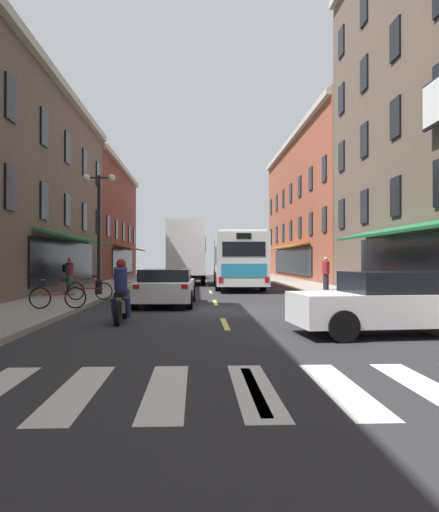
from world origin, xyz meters
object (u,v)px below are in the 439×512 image
(motorcycle_rider, at_px, (121,295))
(street_lamp_twin, at_px, (99,228))
(sedan_far, at_px, (397,302))
(bicycle_mid, at_px, (90,290))
(sedan_mid, at_px, (166,287))
(bicycle_near, at_px, (58,297))
(transit_bus, at_px, (237,260))
(sedan_near, at_px, (190,270))
(pedestrian_mid, at_px, (326,273))
(pedestrian_near, at_px, (69,274))
(box_truck, at_px, (187,253))

(motorcycle_rider, bearing_deg, street_lamp_twin, 104.33)
(sedan_far, height_order, bicycle_mid, sedan_far)
(street_lamp_twin, bearing_deg, sedan_far, -53.21)
(sedan_mid, xyz_separation_m, street_lamp_twin, (-3.17, 4.13, 2.37))
(bicycle_near, bearing_deg, sedan_far, -29.66)
(transit_bus, height_order, sedan_near, transit_bus)
(bicycle_mid, bearing_deg, sedan_near, 82.73)
(sedan_far, relative_size, bicycle_mid, 2.67)
(motorcycle_rider, relative_size, pedestrian_mid, 1.25)
(sedan_mid, height_order, pedestrian_mid, pedestrian_mid)
(motorcycle_rider, distance_m, pedestrian_near, 11.47)
(box_truck, distance_m, sedan_near, 11.66)
(sedan_far, height_order, street_lamp_twin, street_lamp_twin)
(pedestrian_mid, bearing_deg, sedan_far, 63.08)
(bicycle_mid, distance_m, pedestrian_mid, 12.09)
(pedestrian_near, height_order, pedestrian_mid, pedestrian_mid)
(sedan_far, bearing_deg, pedestrian_near, 127.88)
(transit_bus, xyz_separation_m, bicycle_mid, (-6.34, -10.61, -1.15))
(pedestrian_near, bearing_deg, street_lamp_twin, -9.10)
(pedestrian_near, relative_size, street_lamp_twin, 0.30)
(sedan_far, bearing_deg, bicycle_mid, 135.32)
(motorcycle_rider, bearing_deg, sedan_mid, 79.75)
(sedan_mid, bearing_deg, pedestrian_near, 129.70)
(box_truck, relative_size, sedan_far, 1.54)
(transit_bus, distance_m, sedan_near, 16.20)
(bicycle_mid, height_order, pedestrian_mid, pedestrian_mid)
(box_truck, xyz_separation_m, sedan_mid, (-0.43, -15.76, -1.43))
(transit_bus, height_order, sedan_mid, transit_bus)
(transit_bus, distance_m, bicycle_mid, 12.41)
(sedan_mid, relative_size, bicycle_near, 2.64)
(sedan_near, distance_m, pedestrian_mid, 21.62)
(pedestrian_near, distance_m, pedestrian_mid, 12.50)
(bicycle_near, bearing_deg, sedan_mid, 38.45)
(sedan_mid, bearing_deg, bicycle_mid, 163.85)
(street_lamp_twin, bearing_deg, motorcycle_rider, -75.67)
(pedestrian_mid, xyz_separation_m, street_lamp_twin, (-10.75, -2.78, 2.06))
(sedan_mid, height_order, bicycle_mid, sedan_mid)
(sedan_far, relative_size, bicycle_near, 2.67)
(box_truck, xyz_separation_m, sedan_near, (0.08, 11.58, -1.38))
(sedan_mid, xyz_separation_m, bicycle_mid, (-2.87, 0.83, -0.17))
(pedestrian_mid, bearing_deg, sedan_mid, 23.97)
(transit_bus, height_order, bicycle_near, transit_bus)
(box_truck, bearing_deg, motorcycle_rider, -93.64)
(bicycle_near, bearing_deg, box_truck, 78.91)
(transit_bus, relative_size, box_truck, 1.61)
(street_lamp_twin, bearing_deg, sedan_mid, -52.45)
(pedestrian_near, bearing_deg, sedan_far, -15.48)
(bicycle_mid, relative_size, pedestrian_near, 1.07)
(bicycle_near, xyz_separation_m, street_lamp_twin, (-0.03, 6.62, 2.55))
(motorcycle_rider, bearing_deg, pedestrian_near, 110.46)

